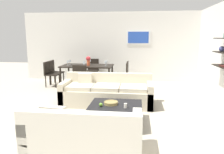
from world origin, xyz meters
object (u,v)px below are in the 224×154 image
dining_chair_left_near (50,72)px  wine_glass_right_near (105,63)px  candle_jar (126,106)px  dining_chair_head (93,68)px  wine_glass_left_far (70,61)px  coffee_table (115,114)px  centerpiece_vase (88,60)px  wine_glass_left_near (68,62)px  dining_chair_right_far (124,72)px  dining_chair_left_far (55,70)px  sofa_beige (107,93)px  dining_table (87,67)px  decorative_bowl (111,103)px  wine_glass_head (90,61)px  wine_glass_right_far (106,62)px  apple_on_coffee_table (101,105)px  wine_glass_foot (84,63)px  dining_chair_foot (81,77)px  loveseat_white (85,136)px  dining_chair_right_near (123,74)px

dining_chair_left_near → wine_glass_right_near: (1.97, 0.10, 0.37)m
dining_chair_left_near → wine_glass_right_near: size_ratio=5.22×
candle_jar → dining_chair_head: (-1.57, 4.33, 0.08)m
candle_jar → wine_glass_left_far: wine_glass_left_far is taller
wine_glass_left_far → coffee_table: bearing=-59.3°
wine_glass_right_near → centerpiece_vase: bearing=172.7°
coffee_table → wine_glass_left_near: bearing=122.7°
dining_chair_head → dining_chair_right_far: same height
dining_chair_left_far → wine_glass_left_far: (0.63, -0.10, 0.37)m
sofa_beige → dining_table: 2.31m
decorative_bowl → dining_table: dining_table is taller
dining_chair_head → wine_glass_head: 0.59m
dining_chair_right_far → wine_glass_right_far: (-0.63, -0.10, 0.37)m
dining_chair_head → apple_on_coffee_table: bearing=-75.9°
dining_chair_left_near → wine_glass_foot: wine_glass_foot is taller
coffee_table → dining_chair_left_near: dining_chair_left_near is taller
wine_glass_head → sofa_beige: bearing=-68.0°
wine_glass_left_far → centerpiece_vase: size_ratio=0.51×
wine_glass_foot → dining_chair_foot: bearing=-90.0°
wine_glass_right_far → wine_glass_foot: bearing=-139.9°
wine_glass_head → centerpiece_vase: (0.05, -0.48, 0.07)m
loveseat_white → wine_glass_foot: 4.26m
dining_chair_foot → decorative_bowl: bearing=-61.5°
coffee_table → dining_chair_right_far: (-0.06, 3.52, 0.31)m
coffee_table → wine_glass_foot: size_ratio=5.48×
wine_glass_head → centerpiece_vase: size_ratio=0.52×
dining_chair_head → dining_chair_left_near: 1.73m
dining_chair_left_near → wine_glass_right_near: wine_glass_right_near is taller
decorative_bowl → wine_glass_head: (-1.26, 3.68, 0.45)m
coffee_table → wine_glass_left_near: 3.82m
dining_chair_right_near → wine_glass_right_far: bearing=151.2°
wine_glass_right_near → dining_chair_head: bearing=123.0°
loveseat_white → wine_glass_right_far: bearing=94.5°
dining_chair_foot → candle_jar: bearing=-58.0°
coffee_table → dining_chair_foot: (-1.36, 2.39, 0.31)m
sofa_beige → wine_glass_left_far: 2.79m
dining_chair_left_far → wine_glass_right_near: bearing=-10.0°
dining_chair_left_far → dining_chair_foot: (1.30, -1.13, 0.00)m
decorative_bowl → dining_chair_head: dining_chair_head is taller
dining_chair_right_far → centerpiece_vase: bearing=-167.8°
dining_chair_right_far → decorative_bowl: bearing=-90.7°
dining_chair_right_near → wine_glass_left_far: wine_glass_left_far is taller
dining_chair_right_near → wine_glass_foot: wine_glass_foot is taller
wine_glass_left_far → wine_glass_right_near: 1.36m
loveseat_white → dining_chair_head: dining_chair_head is taller
dining_chair_head → dining_chair_right_far: size_ratio=1.00×
sofa_beige → wine_glass_right_near: (-0.33, 1.92, 0.58)m
centerpiece_vase → wine_glass_left_far: bearing=166.9°
wine_glass_left_near → centerpiece_vase: 0.73m
wine_glass_head → centerpiece_vase: bearing=-83.8°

